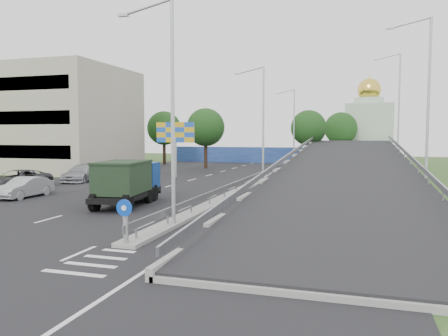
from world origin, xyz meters
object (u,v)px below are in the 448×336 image
at_px(lamp_post_near, 169,100).
at_px(parked_car_d, 82,173).
at_px(parked_car_e, 127,170).
at_px(sign_bollard, 125,221).
at_px(parked_car_b, 25,187).
at_px(church, 368,128).
at_px(billboard, 175,136).
at_px(dump_truck, 128,181).
at_px(parked_car_c, 18,180).
at_px(lamp_post_mid, 261,117).
at_px(lamp_post_far, 293,123).

xyz_separation_m(lamp_post_near, parked_car_d, (-15.71, 15.95, -5.03)).
bearing_deg(parked_car_e, sign_bollard, -58.28).
relative_size(sign_bollard, parked_car_e, 0.42).
relative_size(sign_bollard, parked_car_b, 0.39).
distance_m(lamp_post_near, church, 54.90).
bearing_deg(church, sign_bollard, -99.81).
height_order(sign_bollard, billboard, billboard).
height_order(church, billboard, church).
distance_m(lamp_post_near, parked_car_b, 15.46).
height_order(dump_truck, parked_car_e, dump_truck).
xyz_separation_m(church, parked_car_b, (-23.20, -48.00, -4.60)).
distance_m(lamp_post_near, parked_car_c, 19.99).
relative_size(lamp_post_mid, billboard, 1.83).
bearing_deg(lamp_post_far, dump_truck, -98.25).
relative_size(lamp_post_mid, lamp_post_far, 1.00).
distance_m(sign_bollard, parked_car_c, 21.37).
height_order(sign_bollard, church, church).
height_order(lamp_post_near, parked_car_d, lamp_post_near).
bearing_deg(parked_car_d, sign_bollard, -60.89).
distance_m(parked_car_c, parked_car_e, 11.83).
distance_m(lamp_post_far, billboard, 20.24).
xyz_separation_m(lamp_post_near, church, (9.89, 54.00, -0.50)).
bearing_deg(parked_car_d, dump_truck, -54.43).
height_order(parked_car_c, parked_car_d, parked_car_d).
bearing_deg(sign_bollard, lamp_post_mid, 89.74).
distance_m(lamp_post_mid, parked_car_e, 14.82).
bearing_deg(church, parked_car_e, -125.61).
relative_size(dump_truck, parked_car_d, 1.20).
bearing_deg(lamp_post_far, lamp_post_mid, -90.00).
bearing_deg(parked_car_b, church, 64.07).
bearing_deg(parked_car_e, parked_car_c, -102.39).
bearing_deg(sign_bollard, parked_car_b, 143.34).
bearing_deg(parked_car_e, lamp_post_mid, -0.81).
relative_size(billboard, dump_truck, 0.86).
bearing_deg(billboard, parked_car_d, -137.48).
xyz_separation_m(parked_car_b, parked_car_d, (-2.40, 9.95, 0.07)).
relative_size(lamp_post_far, parked_car_e, 2.52).
distance_m(lamp_post_far, parked_car_b, 36.87).
bearing_deg(lamp_post_mid, lamp_post_far, 90.00).
bearing_deg(lamp_post_near, billboard, 112.49).
distance_m(sign_bollard, parked_car_e, 28.22).
xyz_separation_m(lamp_post_mid, dump_truck, (-5.05, -14.82, -4.30)).
height_order(lamp_post_mid, dump_truck, lamp_post_mid).
relative_size(lamp_post_far, billboard, 1.83).
relative_size(lamp_post_near, parked_car_c, 1.82).
bearing_deg(parked_car_e, parked_car_d, -108.09).
relative_size(lamp_post_mid, dump_truck, 1.58).
distance_m(billboard, dump_truck, 17.51).
xyz_separation_m(church, parked_car_e, (-23.78, -33.20, -4.63)).
relative_size(sign_bollard, parked_car_c, 0.30).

